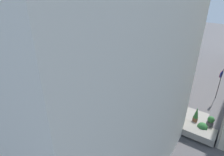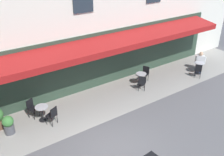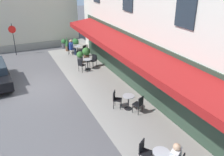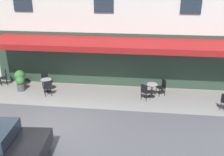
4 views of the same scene
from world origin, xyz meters
TOP-DOWN VIEW (x-y plane):
  - ground_plane at (0.00, 0.00)m, footprint 70.00×70.00m
  - sidewalk_cafe_terrace at (-3.25, -3.40)m, footprint 20.50×3.20m
  - back_alley_steps at (6.60, -4.59)m, footprint 2.40×1.75m
  - cafe_table_near_entrance at (1.50, -3.58)m, footprint 0.60×0.60m
  - cafe_chair_black_near_door at (1.22, -3.01)m, footprint 0.53×0.53m
  - cafe_chair_black_under_awning at (1.79, -4.14)m, footprint 0.54×0.54m
  - cafe_chair_black_corner_left at (-8.03, -2.35)m, footprint 0.56×0.56m
  - cafe_table_streetside at (4.91, -3.87)m, footprint 0.60×0.60m
  - cafe_chair_black_by_window at (5.21, -3.32)m, footprint 0.54×0.54m
  - cafe_chair_black_corner_right at (4.40, -4.25)m, footprint 0.56×0.56m
  - cafe_table_far_end at (-4.50, -3.62)m, footprint 0.60×0.60m
  - cafe_chair_black_facing_street at (-4.12, -3.11)m, footprint 0.56×0.56m
  - cafe_chair_black_back_row at (-5.07, -3.89)m, footprint 0.53×0.53m
  - seated_companion_in_blue at (5.11, -3.51)m, footprint 0.60×0.62m
  - no_parking_sign at (6.93, 0.77)m, footprint 0.18×0.57m
  - potted_plant_entrance_left at (6.34, -3.41)m, footprint 0.33×0.33m
  - potted_plant_mid_terrace at (6.95, -4.34)m, footprint 0.60×0.60m
  - potted_plant_under_sign at (3.03, -3.51)m, footprint 0.48×0.48m
  - potted_plant_entrance_right at (3.35, -4.13)m, footprint 0.62×0.62m
  - potted_plant_by_steps at (7.25, -3.33)m, footprint 0.42×0.42m

SIDE VIEW (x-z plane):
  - ground_plane at x=0.00m, z-range 0.00..0.00m
  - sidewalk_cafe_terrace at x=-3.25m, z-range 0.00..0.01m
  - back_alley_steps at x=6.60m, z-range -0.06..0.54m
  - potted_plant_by_steps at x=7.25m, z-range 0.00..0.84m
  - potted_plant_under_sign at x=3.03m, z-range 0.02..0.90m
  - cafe_table_near_entrance at x=1.50m, z-range 0.12..0.87m
  - cafe_table_streetside at x=4.91m, z-range 0.12..0.87m
  - cafe_table_far_end at x=-4.50m, z-range 0.12..0.87m
  - potted_plant_mid_terrace at x=6.95m, z-range 0.08..0.93m
  - cafe_chair_black_near_door at x=1.22m, z-range 0.09..1.00m
  - cafe_chair_black_under_awning at x=1.79m, z-range 0.09..1.00m
  - cafe_chair_black_corner_left at x=-8.03m, z-range 0.09..1.00m
  - cafe_chair_black_by_window at x=5.21m, z-range 0.09..1.00m
  - cafe_chair_black_corner_right at x=4.40m, z-range 0.09..1.00m
  - cafe_chair_black_facing_street at x=-4.12m, z-range 0.09..1.00m
  - cafe_chair_black_back_row at x=-5.07m, z-range 0.09..1.00m
  - potted_plant_entrance_right at x=3.35m, z-range 0.07..1.09m
  - potted_plant_entrance_left at x=6.34m, z-range -0.01..1.20m
  - seated_companion_in_blue at x=5.11m, z-range 0.05..1.33m
  - no_parking_sign at x=6.93m, z-range 0.49..3.09m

